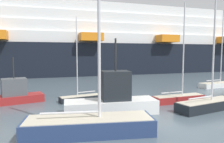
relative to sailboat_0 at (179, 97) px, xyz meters
name	(u,v)px	position (x,y,z in m)	size (l,w,h in m)	color
ground_plane	(171,126)	(-4.31, -5.51, -0.48)	(600.00, 600.00, 0.00)	#4C5B66
sailboat_0	(179,97)	(0.00, 0.00, 0.00)	(5.11, 1.42, 9.15)	maroon
sailboat_1	(81,97)	(-8.65, 3.30, -0.09)	(4.16, 1.78, 7.94)	black
sailboat_2	(218,83)	(10.20, 5.94, 0.01)	(5.61, 1.93, 10.13)	white
sailboat_4	(208,104)	(0.65, -3.01, 0.02)	(5.99, 2.56, 9.10)	black
sailboat_5	(89,124)	(-9.51, -5.19, 0.13)	(7.56, 3.31, 11.59)	navy
fishing_boat_0	(12,94)	(-14.76, 4.29, 0.33)	(5.83, 3.08, 4.22)	maroon
fishing_boat_1	(112,100)	(-6.99, -1.61, 0.59)	(7.15, 2.72, 5.71)	white
cruise_ship	(82,43)	(-3.67, 31.84, 6.19)	(117.66, 19.31, 20.80)	black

